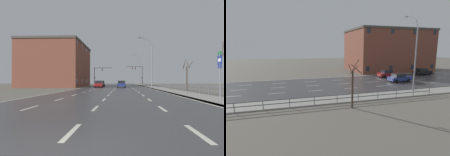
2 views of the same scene
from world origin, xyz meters
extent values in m
cube|color=#666056|center=(0.00, 48.00, -0.06)|extent=(160.00, 160.00, 0.12)
cube|color=beige|center=(-3.50, 18.20, 0.02)|extent=(0.16, 2.20, 0.01)
cube|color=beige|center=(-3.50, 23.60, 0.02)|extent=(0.16, 2.20, 0.01)
cube|color=beige|center=(-3.50, 29.00, 0.02)|extent=(0.16, 2.20, 0.01)
cube|color=beige|center=(-3.50, 34.40, 0.02)|extent=(0.16, 2.20, 0.01)
cube|color=beige|center=(-3.50, 39.80, 0.02)|extent=(0.16, 2.20, 0.01)
cube|color=beige|center=(-3.50, 45.20, 0.02)|extent=(0.16, 2.20, 0.01)
cube|color=beige|center=(-3.50, 50.60, 0.02)|extent=(0.16, 2.20, 0.01)
cube|color=beige|center=(-3.50, 56.00, 0.02)|extent=(0.16, 2.20, 0.01)
cube|color=beige|center=(-3.50, 61.40, 0.02)|extent=(0.16, 2.20, 0.01)
cube|color=beige|center=(0.00, 18.20, 0.02)|extent=(0.16, 2.20, 0.01)
cube|color=beige|center=(0.00, 23.60, 0.02)|extent=(0.16, 2.20, 0.01)
cube|color=beige|center=(0.00, 29.00, 0.02)|extent=(0.16, 2.20, 0.01)
cube|color=beige|center=(0.00, 34.40, 0.02)|extent=(0.16, 2.20, 0.01)
cube|color=beige|center=(0.00, 39.80, 0.02)|extent=(0.16, 2.20, 0.01)
cube|color=beige|center=(0.00, 45.20, 0.02)|extent=(0.16, 2.20, 0.01)
cube|color=beige|center=(0.00, 50.60, 0.02)|extent=(0.16, 2.20, 0.01)
cube|color=beige|center=(0.00, 56.00, 0.02)|extent=(0.16, 2.20, 0.01)
cube|color=beige|center=(3.50, 18.20, 0.02)|extent=(0.16, 2.20, 0.01)
cube|color=beige|center=(3.50, 23.60, 0.02)|extent=(0.16, 2.20, 0.01)
cube|color=beige|center=(3.50, 29.00, 0.02)|extent=(0.16, 2.20, 0.01)
cube|color=beige|center=(3.50, 34.40, 0.02)|extent=(0.16, 2.20, 0.01)
cube|color=beige|center=(3.50, 39.80, 0.02)|extent=(0.16, 2.20, 0.01)
cube|color=beige|center=(3.50, 45.20, 0.02)|extent=(0.16, 2.20, 0.01)
cube|color=beige|center=(3.50, 50.60, 0.02)|extent=(0.16, 2.20, 0.01)
cube|color=beige|center=(-6.85, 60.00, 0.02)|extent=(0.16, 120.00, 0.01)
cube|color=#515459|center=(9.85, 24.02, 0.95)|extent=(0.06, 37.91, 0.08)
cube|color=#515459|center=(9.85, 24.02, 0.55)|extent=(0.06, 37.91, 0.08)
cylinder|color=#515459|center=(9.85, 20.22, 0.50)|extent=(0.07, 0.07, 1.00)
cylinder|color=#515459|center=(9.85, 22.75, 0.50)|extent=(0.07, 0.07, 1.00)
cylinder|color=#515459|center=(9.85, 25.28, 0.50)|extent=(0.07, 0.07, 1.00)
cylinder|color=#515459|center=(9.85, 27.81, 0.50)|extent=(0.07, 0.07, 1.00)
cylinder|color=#515459|center=(9.85, 30.34, 0.50)|extent=(0.07, 0.07, 1.00)
cylinder|color=#515459|center=(9.85, 32.86, 0.50)|extent=(0.07, 0.07, 1.00)
cylinder|color=#515459|center=(9.85, 35.39, 0.50)|extent=(0.07, 0.07, 1.00)
cylinder|color=#515459|center=(9.85, 37.92, 0.50)|extent=(0.07, 0.07, 1.00)
cylinder|color=#515459|center=(9.85, 40.45, 0.50)|extent=(0.07, 0.07, 1.00)
cylinder|color=#515459|center=(9.85, 42.97, 0.50)|extent=(0.07, 0.07, 1.00)
cylinder|color=slate|center=(7.60, 42.33, 4.41)|extent=(0.20, 0.20, 8.82)
cylinder|color=slate|center=(7.36, 42.33, 9.33)|extent=(0.58, 0.11, 1.07)
cylinder|color=slate|center=(6.66, 42.33, 10.17)|extent=(0.99, 0.11, 0.74)
cylinder|color=slate|center=(5.64, 42.33, 10.59)|extent=(1.13, 0.11, 0.30)
cube|color=#333335|center=(5.09, 42.33, 10.64)|extent=(0.56, 0.24, 0.12)
cube|color=navy|center=(1.17, 44.72, 0.65)|extent=(1.86, 4.14, 0.64)
cube|color=black|center=(1.18, 44.47, 1.27)|extent=(1.61, 2.04, 0.60)
cube|color=slate|center=(1.16, 45.42, 1.25)|extent=(1.41, 0.11, 0.51)
cylinder|color=black|center=(1.95, 46.01, 0.33)|extent=(0.24, 0.67, 0.66)
cylinder|color=black|center=(0.33, 45.98, 0.33)|extent=(0.24, 0.67, 0.66)
cylinder|color=black|center=(2.01, 43.47, 0.33)|extent=(0.24, 0.67, 0.66)
cylinder|color=black|center=(0.40, 43.43, 0.33)|extent=(0.24, 0.67, 0.66)
cube|color=red|center=(0.56, 42.68, 0.65)|extent=(0.16, 0.04, 0.14)
cube|color=red|center=(1.88, 42.71, 0.65)|extent=(0.16, 0.04, 0.14)
cube|color=maroon|center=(-3.89, 45.46, 0.65)|extent=(1.77, 4.11, 0.64)
cube|color=black|center=(-3.89, 45.21, 1.27)|extent=(1.57, 2.00, 0.60)
cube|color=slate|center=(-3.89, 46.16, 1.25)|extent=(1.40, 0.08, 0.51)
cylinder|color=black|center=(-3.08, 46.73, 0.33)|extent=(0.22, 0.66, 0.66)
cylinder|color=black|center=(-4.70, 46.73, 0.33)|extent=(0.22, 0.66, 0.66)
cylinder|color=black|center=(-3.07, 44.19, 0.33)|extent=(0.22, 0.66, 0.66)
cylinder|color=black|center=(-4.69, 44.18, 0.33)|extent=(0.22, 0.66, 0.66)
cube|color=red|center=(-4.54, 43.42, 0.65)|extent=(0.16, 0.04, 0.14)
cube|color=red|center=(-3.22, 43.43, 0.65)|extent=(0.16, 0.04, 0.14)
cube|color=black|center=(-4.31, 54.86, 0.65)|extent=(1.79, 4.11, 0.64)
cube|color=black|center=(-4.30, 54.61, 1.27)|extent=(1.58, 2.01, 0.60)
cube|color=slate|center=(-4.31, 55.56, 1.25)|extent=(1.40, 0.09, 0.51)
cylinder|color=black|center=(-3.51, 56.14, 0.33)|extent=(0.22, 0.66, 0.66)
cylinder|color=black|center=(-5.13, 56.13, 0.33)|extent=(0.22, 0.66, 0.66)
cylinder|color=black|center=(-3.49, 53.60, 0.33)|extent=(0.22, 0.66, 0.66)
cylinder|color=black|center=(-5.11, 53.58, 0.33)|extent=(0.22, 0.66, 0.66)
cube|color=red|center=(-4.95, 52.83, 0.65)|extent=(0.16, 0.04, 0.14)
cube|color=red|center=(-3.63, 52.84, 0.65)|extent=(0.16, 0.04, 0.14)
cube|color=brown|center=(-15.43, 52.36, 5.34)|extent=(13.85, 21.01, 10.67)
cube|color=#4C4742|center=(-15.43, 52.36, 10.92)|extent=(14.13, 21.43, 0.50)
cube|color=#282D38|center=(-8.49, 43.06, 1.40)|extent=(0.04, 0.90, 1.10)
cube|color=#282D38|center=(-8.49, 49.26, 1.40)|extent=(0.04, 0.90, 1.10)
cube|color=#282D38|center=(-8.49, 55.46, 1.40)|extent=(0.04, 0.90, 1.10)
cube|color=#282D38|center=(-8.49, 61.67, 1.40)|extent=(0.04, 0.90, 1.10)
cube|color=#282D38|center=(-8.49, 43.06, 10.07)|extent=(0.04, 0.90, 1.10)
cube|color=#282D38|center=(-8.49, 49.26, 10.07)|extent=(0.04, 0.90, 1.10)
cube|color=#282D38|center=(-8.49, 55.46, 10.07)|extent=(0.04, 0.90, 1.10)
cube|color=#282D38|center=(-8.49, 61.67, 10.07)|extent=(0.04, 0.90, 1.10)
cylinder|color=#423328|center=(11.70, 31.41, 1.93)|extent=(0.20, 0.20, 3.86)
cylinder|color=#423328|center=(12.32, 31.59, 4.06)|extent=(0.35, 1.30, 1.09)
cylinder|color=#423328|center=(11.40, 31.74, 4.25)|extent=(0.71, 0.67, 1.53)
cylinder|color=#423328|center=(11.33, 31.67, 3.88)|extent=(0.53, 0.83, 0.98)
cylinder|color=#423328|center=(11.82, 31.13, 4.02)|extent=(0.61, 0.32, 1.00)
camera|label=1|loc=(1.43, -4.14, 1.45)|focal=35.22mm
camera|label=2|loc=(27.17, 25.37, 6.00)|focal=27.10mm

